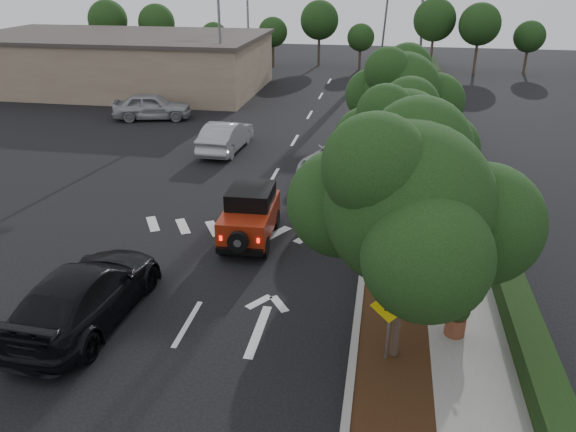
% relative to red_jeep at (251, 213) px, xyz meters
% --- Properties ---
extents(ground, '(120.00, 120.00, 0.00)m').
position_rel_red_jeep_xyz_m(ground, '(-0.49, -5.49, -0.97)').
color(ground, black).
rests_on(ground, ground).
extents(curb, '(0.20, 70.00, 0.15)m').
position_rel_red_jeep_xyz_m(curb, '(4.11, 6.51, -0.89)').
color(curb, '#9E9B93').
rests_on(curb, ground).
extents(planting_strip, '(1.80, 70.00, 0.12)m').
position_rel_red_jeep_xyz_m(planting_strip, '(5.11, 6.51, -0.91)').
color(planting_strip, black).
rests_on(planting_strip, ground).
extents(sidewalk, '(2.00, 70.00, 0.12)m').
position_rel_red_jeep_xyz_m(sidewalk, '(7.01, 6.51, -0.91)').
color(sidewalk, gray).
rests_on(sidewalk, ground).
extents(hedge, '(0.80, 70.00, 0.80)m').
position_rel_red_jeep_xyz_m(hedge, '(8.41, 6.51, -0.57)').
color(hedge, black).
rests_on(hedge, ground).
extents(commercial_building, '(22.00, 12.00, 4.00)m').
position_rel_red_jeep_xyz_m(commercial_building, '(-16.49, 24.51, 1.03)').
color(commercial_building, '#84705B').
rests_on(commercial_building, ground).
extents(transmission_tower, '(7.00, 4.00, 28.00)m').
position_rel_red_jeep_xyz_m(transmission_tower, '(5.51, 42.51, -0.97)').
color(transmission_tower, slate).
rests_on(transmission_tower, ground).
extents(street_tree_near, '(3.80, 3.80, 5.92)m').
position_rel_red_jeep_xyz_m(street_tree_near, '(5.11, -5.99, -0.97)').
color(street_tree_near, black).
rests_on(street_tree_near, ground).
extents(street_tree_mid, '(3.20, 3.20, 5.32)m').
position_rel_red_jeep_xyz_m(street_tree_mid, '(5.11, 1.01, -0.97)').
color(street_tree_mid, black).
rests_on(street_tree_mid, ground).
extents(street_tree_far, '(3.40, 3.40, 5.62)m').
position_rel_red_jeep_xyz_m(street_tree_far, '(5.11, 7.51, -0.97)').
color(street_tree_far, black).
rests_on(street_tree_far, ground).
extents(light_pole_a, '(2.00, 0.22, 9.00)m').
position_rel_red_jeep_xyz_m(light_pole_a, '(-6.99, 20.51, -0.97)').
color(light_pole_a, slate).
rests_on(light_pole_a, ground).
extents(light_pole_b, '(2.00, 0.22, 9.00)m').
position_rel_red_jeep_xyz_m(light_pole_b, '(-7.99, 32.51, -0.97)').
color(light_pole_b, slate).
rests_on(light_pole_b, ground).
extents(red_jeep, '(1.79, 3.78, 1.91)m').
position_rel_red_jeep_xyz_m(red_jeep, '(0.00, 0.00, 0.00)').
color(red_jeep, black).
rests_on(red_jeep, ground).
extents(silver_suv_ahead, '(4.51, 6.55, 1.66)m').
position_rel_red_jeep_xyz_m(silver_suv_ahead, '(2.71, 7.36, -0.14)').
color(silver_suv_ahead, '#A7A9AE').
rests_on(silver_suv_ahead, ground).
extents(black_suv_oncoming, '(2.56, 5.80, 1.66)m').
position_rel_red_jeep_xyz_m(black_suv_oncoming, '(-3.25, -5.77, -0.14)').
color(black_suv_oncoming, black).
rests_on(black_suv_oncoming, ground).
extents(silver_sedan_oncoming, '(1.89, 4.84, 1.57)m').
position_rel_red_jeep_xyz_m(silver_sedan_oncoming, '(-3.78, 9.99, -0.18)').
color(silver_sedan_oncoming, '#A1A3A9').
rests_on(silver_sedan_oncoming, ground).
extents(parked_suv, '(5.20, 3.05, 1.66)m').
position_rel_red_jeep_xyz_m(parked_suv, '(-10.23, 15.64, -0.14)').
color(parked_suv, '#A0A3A7').
rests_on(parked_suv, ground).
extents(speed_hump_sign, '(0.95, 0.12, 2.02)m').
position_rel_red_jeep_xyz_m(speed_hump_sign, '(4.91, -6.21, 0.43)').
color(speed_hump_sign, slate).
rests_on(speed_hump_sign, ground).
extents(terracotta_planter, '(0.67, 0.67, 1.17)m').
position_rel_red_jeep_xyz_m(terracotta_planter, '(6.67, -4.86, -0.18)').
color(terracotta_planter, brown).
rests_on(terracotta_planter, ground).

